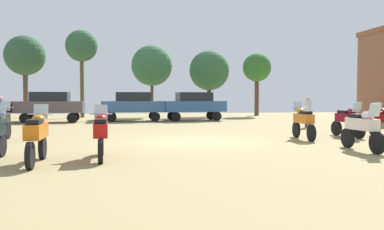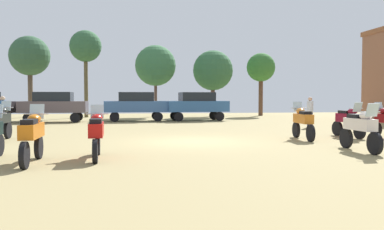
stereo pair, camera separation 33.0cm
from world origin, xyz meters
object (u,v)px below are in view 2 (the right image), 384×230
(motorcycle_3, at_px, (96,132))
(person_1, at_px, (3,111))
(motorcycle_8, at_px, (1,121))
(tree_2, at_px, (30,56))
(car_1, at_px, (197,104))
(person_2, at_px, (310,110))
(tree_6, at_px, (86,47))
(tree_1, at_px, (261,68))
(car_3, at_px, (136,104))
(motorcycle_5, at_px, (349,120))
(motorcycle_6, at_px, (32,134))
(tree_3, at_px, (213,71))
(tree_5, at_px, (156,66))
(car_2, at_px, (54,105))
(motorcycle_1, at_px, (360,128))
(motorcycle_4, at_px, (303,121))

(motorcycle_3, bearing_deg, person_1, 116.79)
(motorcycle_8, bearing_deg, tree_2, 102.19)
(tree_2, bearing_deg, car_1, -26.91)
(person_2, distance_m, tree_6, 19.21)
(tree_1, bearing_deg, tree_6, -176.58)
(person_1, height_order, tree_2, tree_2)
(car_3, distance_m, tree_6, 8.36)
(motorcycle_5, relative_size, car_1, 0.47)
(car_1, height_order, tree_6, tree_6)
(motorcycle_6, xyz_separation_m, tree_2, (-6.15, 23.84, 4.29))
(car_3, relative_size, tree_2, 0.65)
(tree_3, bearing_deg, car_1, -110.78)
(tree_1, bearing_deg, tree_5, -176.48)
(motorcycle_6, relative_size, car_2, 0.51)
(motorcycle_5, xyz_separation_m, person_2, (0.75, 5.31, 0.26))
(car_2, height_order, tree_6, tree_6)
(motorcycle_6, relative_size, tree_5, 0.37)
(motorcycle_8, relative_size, car_2, 0.52)
(car_2, bearing_deg, tree_1, -67.78)
(motorcycle_1, height_order, tree_5, tree_5)
(tree_1, distance_m, tree_5, 9.44)
(car_1, xyz_separation_m, tree_5, (-2.63, 6.02, 3.15))
(motorcycle_3, relative_size, person_2, 1.26)
(car_1, bearing_deg, motorcycle_1, -176.36)
(tree_3, bearing_deg, motorcycle_5, -83.52)
(tree_6, bearing_deg, motorcycle_6, -86.13)
(motorcycle_3, distance_m, person_1, 10.80)
(motorcycle_4, xyz_separation_m, tree_2, (-15.17, 19.48, 4.29))
(motorcycle_4, distance_m, motorcycle_8, 11.62)
(motorcycle_5, height_order, car_2, car_2)
(motorcycle_4, bearing_deg, car_1, 102.95)
(tree_5, bearing_deg, car_1, -66.42)
(tree_3, bearing_deg, tree_5, -178.26)
(motorcycle_3, bearing_deg, car_1, 69.40)
(person_1, bearing_deg, motorcycle_3, -26.24)
(tree_2, bearing_deg, tree_1, 0.11)
(motorcycle_3, height_order, motorcycle_4, motorcycle_4)
(car_2, xyz_separation_m, tree_2, (-3.24, 6.87, 3.84))
(motorcycle_8, distance_m, person_1, 4.61)
(motorcycle_4, bearing_deg, tree_3, 92.81)
(motorcycle_5, bearing_deg, car_3, -61.63)
(motorcycle_3, relative_size, tree_6, 0.30)
(motorcycle_3, bearing_deg, tree_5, 80.27)
(motorcycle_6, distance_m, car_3, 17.46)
(motorcycle_8, bearing_deg, tree_5, 70.42)
(motorcycle_3, relative_size, tree_2, 0.31)
(motorcycle_5, height_order, motorcycle_8, motorcycle_8)
(motorcycle_4, height_order, tree_1, tree_1)
(motorcycle_6, relative_size, car_1, 0.50)
(motorcycle_6, xyz_separation_m, car_3, (2.51, 17.27, 0.44))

